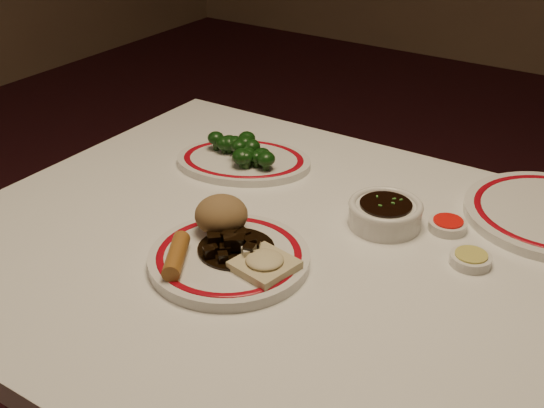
{
  "coord_description": "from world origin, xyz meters",
  "views": [
    {
      "loc": [
        0.44,
        -0.78,
        1.34
      ],
      "look_at": [
        -0.1,
        0.03,
        0.8
      ],
      "focal_mm": 45.0,
      "sensor_mm": 36.0,
      "label": 1
    }
  ],
  "objects": [
    {
      "name": "dining_table",
      "position": [
        0.0,
        0.0,
        0.66
      ],
      "size": [
        1.2,
        0.9,
        0.75
      ],
      "color": "white",
      "rests_on": "ground"
    },
    {
      "name": "main_plate",
      "position": [
        -0.1,
        -0.09,
        0.76
      ],
      "size": [
        0.31,
        0.31,
        0.02
      ],
      "color": "silver",
      "rests_on": "dining_table"
    },
    {
      "name": "rice_mound",
      "position": [
        -0.15,
        -0.04,
        0.8
      ],
      "size": [
        0.09,
        0.09,
        0.06
      ],
      "primitive_type": "ellipsoid",
      "color": "olive",
      "rests_on": "main_plate"
    },
    {
      "name": "spring_roll",
      "position": [
        -0.15,
        -0.15,
        0.78
      ],
      "size": [
        0.07,
        0.1,
        0.03
      ],
      "primitive_type": "cylinder",
      "rotation": [
        1.57,
        0.0,
        0.53
      ],
      "color": "#9C6326",
      "rests_on": "main_plate"
    },
    {
      "name": "fried_wonton",
      "position": [
        -0.03,
        -0.09,
        0.78
      ],
      "size": [
        0.09,
        0.09,
        0.02
      ],
      "color": "#C8BA8D",
      "rests_on": "main_plate"
    },
    {
      "name": "stirfry_heap",
      "position": [
        -0.1,
        -0.08,
        0.78
      ],
      "size": [
        0.12,
        0.12,
        0.03
      ],
      "color": "black",
      "rests_on": "main_plate"
    },
    {
      "name": "broccoli_plate",
      "position": [
        -0.28,
        0.21,
        0.76
      ],
      "size": [
        0.32,
        0.3,
        0.02
      ],
      "color": "silver",
      "rests_on": "dining_table"
    },
    {
      "name": "broccoli_pile",
      "position": [
        -0.28,
        0.21,
        0.79
      ],
      "size": [
        0.17,
        0.09,
        0.05
      ],
      "color": "#23471C",
      "rests_on": "broccoli_plate"
    },
    {
      "name": "soy_bowl",
      "position": [
        0.05,
        0.15,
        0.77
      ],
      "size": [
        0.12,
        0.12,
        0.04
      ],
      "color": "silver",
      "rests_on": "dining_table"
    },
    {
      "name": "sweet_sour_dish",
      "position": [
        0.15,
        0.19,
        0.76
      ],
      "size": [
        0.06,
        0.06,
        0.02
      ],
      "color": "silver",
      "rests_on": "dining_table"
    },
    {
      "name": "mustard_dish",
      "position": [
        0.21,
        0.12,
        0.76
      ],
      "size": [
        0.06,
        0.06,
        0.02
      ],
      "color": "silver",
      "rests_on": "dining_table"
    }
  ]
}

